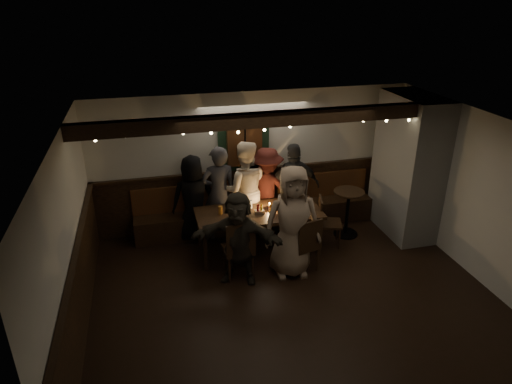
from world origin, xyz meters
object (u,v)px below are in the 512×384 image
object	(u,v)px
chair_end	(325,219)
person_e	(294,188)
person_c	(244,189)
person_d	(267,190)
person_g	(292,222)
dining_table	(259,215)
high_top	(348,207)
person_f	(238,238)
chair_near_right	(306,242)
person_a	(194,199)
person_b	(219,193)
chair_near_left	(239,247)

from	to	relation	value
chair_end	person_e	distance (m)	0.87
person_c	person_d	world-z (taller)	person_c
person_g	dining_table	bearing A→B (deg)	117.35
high_top	person_f	distance (m)	2.47
dining_table	chair_near_right	size ratio (longest dim) A/B	2.22
person_a	person_d	xyz separation A→B (m)	(1.37, 0.03, 0.01)
person_b	person_c	distance (m)	0.47
chair_end	dining_table	bearing A→B (deg)	176.86
person_f	person_e	bearing A→B (deg)	68.55
person_a	person_e	bearing A→B (deg)	176.33
person_d	person_f	size ratio (longest dim) A/B	1.08
dining_table	high_top	bearing A→B (deg)	5.69
chair_near_right	person_f	xyz separation A→B (m)	(-1.11, 0.03, 0.21)
chair_near_right	person_e	distance (m)	1.52
chair_near_right	person_d	xyz separation A→B (m)	(-0.24, 1.55, 0.28)
high_top	person_f	xyz separation A→B (m)	(-2.27, -0.95, 0.19)
dining_table	high_top	world-z (taller)	dining_table
chair_near_right	chair_end	size ratio (longest dim) A/B	1.06
dining_table	person_f	xyz separation A→B (m)	(-0.53, -0.78, 0.06)
chair_near_right	person_a	size ratio (longest dim) A/B	0.60
person_a	person_f	size ratio (longest dim) A/B	1.06
person_d	chair_near_right	bearing A→B (deg)	119.08
high_top	person_g	bearing A→B (deg)	-145.82
chair_near_right	dining_table	bearing A→B (deg)	125.52
high_top	person_a	size ratio (longest dim) A/B	0.55
chair_near_left	chair_near_right	xyz separation A→B (m)	(1.08, -0.08, -0.03)
chair_near_left	person_c	distance (m)	1.49
high_top	person_d	xyz separation A→B (m)	(-1.40, 0.57, 0.26)
chair_end	person_g	distance (m)	1.20
person_c	person_f	bearing A→B (deg)	82.29
person_b	person_d	bearing A→B (deg)	-175.37
high_top	person_b	bearing A→B (deg)	168.31
person_c	person_g	distance (m)	1.51
high_top	person_e	bearing A→B (deg)	152.15
person_b	person_g	xyz separation A→B (m)	(0.91, -1.43, 0.04)
person_g	person_f	bearing A→B (deg)	-176.10
chair_near_left	person_e	bearing A→B (deg)	45.89
chair_near_right	person_e	world-z (taller)	person_e
person_d	person_f	bearing A→B (deg)	80.71
high_top	person_c	world-z (taller)	person_c
person_b	person_c	size ratio (longest dim) A/B	0.97
person_f	chair_near_left	bearing A→B (deg)	81.81
dining_table	person_e	size ratio (longest dim) A/B	1.25
person_a	person_b	bearing A→B (deg)	170.55
high_top	chair_near_left	bearing A→B (deg)	-158.03
person_c	person_g	world-z (taller)	person_g
chair_near_left	person_a	distance (m)	1.55
person_c	person_d	distance (m)	0.46
high_top	person_d	size ratio (longest dim) A/B	0.54
chair_end	person_b	xyz separation A→B (m)	(-1.78, 0.72, 0.38)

